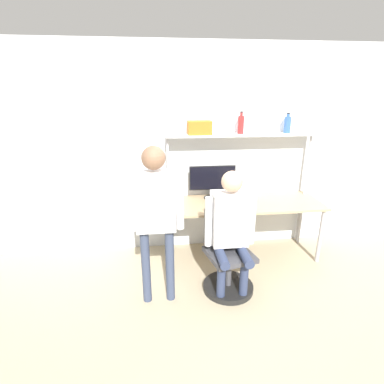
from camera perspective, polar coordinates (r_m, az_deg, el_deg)
The scene contains 13 objects.
ground_plane at distance 3.93m, azimuth 10.56°, elevation -14.27°, with size 12.00×12.00×0.00m, color tan.
wall_back at distance 4.11m, azimuth 8.62°, elevation 7.75°, with size 8.00×0.06×2.70m.
desk at distance 3.94m, azimuth 9.59°, elevation -2.89°, with size 2.02×0.71×0.76m.
shelf_unit at distance 3.95m, azimuth 9.23°, elevation 7.69°, with size 1.92×0.24×1.60m.
monitor at distance 3.93m, azimuth 3.90°, elevation 2.27°, with size 0.61×0.22×0.44m.
laptop at distance 3.72m, azimuth 6.06°, elevation -1.93°, with size 0.33×0.21×0.20m.
cell_phone at distance 3.78m, azimuth 9.52°, elevation -2.60°, with size 0.07×0.15×0.01m.
office_chair at distance 3.44m, azimuth 6.73°, elevation -13.74°, with size 0.56×0.56×0.92m.
person_seated at distance 3.15m, azimuth 7.46°, elevation -6.13°, with size 0.54×0.47×1.37m.
person_standing at distance 2.90m, azimuth -6.96°, elevation -3.00°, with size 0.55×0.22×1.65m.
bottle_blue at distance 4.10m, azimuth 17.71°, elevation 12.16°, with size 0.09×0.09×0.25m.
bottle_red at distance 3.90m, azimuth 9.30°, elevation 12.59°, with size 0.08×0.08×0.28m.
storage_box at distance 3.79m, azimuth 1.44°, elevation 12.14°, with size 0.29×0.18×0.17m.
Camera 1 is at (-1.06, -3.13, 2.13)m, focal length 28.00 mm.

